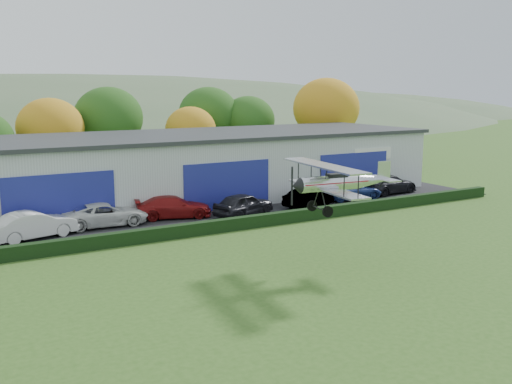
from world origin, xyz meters
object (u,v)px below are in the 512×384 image
car_1 (34,225)px  car_4 (244,204)px  car_7 (389,184)px  hangar (194,165)px  car_3 (173,207)px  biplane (338,181)px  car_6 (352,191)px  car_2 (106,214)px  car_5 (309,198)px

car_1 → car_4: (13.92, -0.79, -0.01)m
car_7 → car_1: bearing=86.1°
hangar → car_3: size_ratio=7.68×
car_4 → biplane: 13.07m
car_6 → car_3: bearing=93.7°
hangar → biplane: (-1.54, -21.05, 1.74)m
car_3 → car_7: size_ratio=0.96×
car_1 → biplane: size_ratio=0.77×
car_2 → car_6: bearing=-89.7°
car_4 → car_6: bearing=-102.6°
car_5 → car_6: 4.94m
car_2 → car_7: (24.31, -0.37, 0.04)m
car_3 → car_2: bearing=105.4°
hangar → car_7: bearing=-25.2°
hangar → car_2: (-9.32, -6.68, -1.85)m
car_1 → car_3: car_1 is taller
car_2 → car_4: bearing=-98.6°
hangar → car_4: (-0.04, -8.56, -1.79)m
car_2 → biplane: 16.73m
car_3 → car_5: size_ratio=1.23×
biplane → car_4: bearing=89.5°
car_2 → biplane: size_ratio=0.83×
hangar → car_2: size_ratio=7.45×
car_5 → biplane: size_ratio=0.65×
car_4 → car_5: 5.75m
car_2 → car_3: car_3 is taller
car_4 → car_5: car_4 is taller
car_2 → car_7: car_7 is taller
car_3 → biplane: 15.13m
car_1 → car_4: bearing=-107.9°
car_4 → car_1: bearing=68.8°
car_7 → biplane: bearing=125.0°
car_4 → car_7: (15.04, 1.51, -0.02)m
hangar → car_2: 11.61m
car_1 → car_5: (19.67, -0.58, -0.13)m
car_4 → car_5: size_ratio=1.12×
car_1 → biplane: 18.52m
car_4 → car_6: size_ratio=0.97×
car_6 → biplane: bearing=145.1°
hangar → car_5: (5.71, -8.35, -1.90)m
car_4 → car_7: 15.11m
car_1 → car_6: size_ratio=1.02×
car_7 → biplane: biplane is taller
car_7 → car_3: bearing=83.6°
car_5 → car_2: bearing=72.3°
car_6 → car_1: bearing=97.5°
car_3 → car_7: (19.59, -0.38, 0.03)m
car_7 → car_4: bearing=90.4°
hangar → car_1: size_ratio=8.05×
car_3 → hangar: bearing=-19.3°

